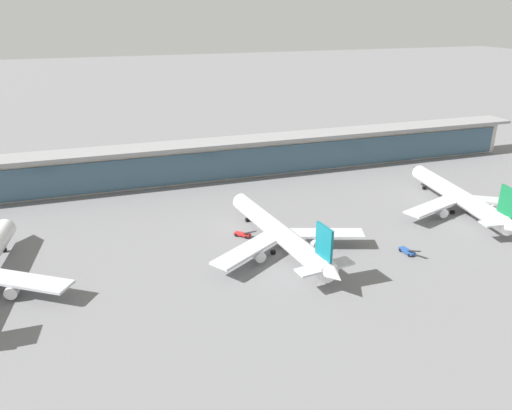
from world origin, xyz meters
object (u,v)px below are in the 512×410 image
object	(u,v)px
service_truck_under_wing_blue	(408,251)
service_truck_mid_apron_red	(243,234)
airliner_centre_stand	(280,233)
airliner_right_stand	(460,197)

from	to	relation	value
service_truck_under_wing_blue	service_truck_mid_apron_red	xyz separation A→B (m)	(-39.09, 24.10, 0.00)
service_truck_under_wing_blue	airliner_centre_stand	bearing A→B (deg)	157.76
airliner_right_stand	service_truck_under_wing_blue	xyz separation A→B (m)	(-32.91, -20.29, -4.16)
airliner_right_stand	service_truck_mid_apron_red	xyz separation A→B (m)	(-72.01, 3.81, -4.16)
airliner_centre_stand	service_truck_mid_apron_red	world-z (taller)	airliner_centre_stand
airliner_right_stand	service_truck_mid_apron_red	size ratio (longest dim) A/B	10.15
airliner_centre_stand	airliner_right_stand	xyz separation A→B (m)	(64.83, 7.24, 0.00)
service_truck_under_wing_blue	service_truck_mid_apron_red	bearing A→B (deg)	148.35
airliner_centre_stand	service_truck_mid_apron_red	bearing A→B (deg)	123.00
airliner_centre_stand	service_truck_under_wing_blue	world-z (taller)	airliner_centre_stand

